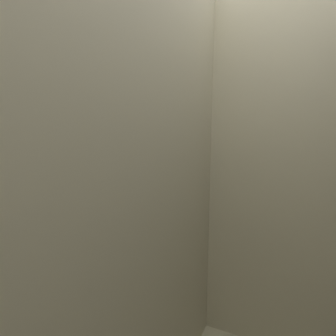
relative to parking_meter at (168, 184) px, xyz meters
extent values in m
cube|color=#ADAAA3|center=(0.16, 0.98, -1.17)|extent=(24.00, 2.80, 0.15)
cube|color=beige|center=(0.16, 3.13, 2.03)|extent=(24.00, 0.30, 6.55)
cylinder|color=#2D2D30|center=(0.00, 0.00, -0.58)|extent=(0.06, 0.06, 1.04)
cube|color=black|center=(0.00, 0.00, 0.10)|extent=(0.19, 0.15, 0.32)
cube|color=gray|center=(0.00, -0.08, 0.13)|extent=(0.10, 0.01, 0.11)
cylinder|color=black|center=(0.00, 0.00, 0.31)|extent=(0.19, 0.12, 0.19)
cylinder|color=black|center=(-0.87, -0.79, -0.92)|extent=(0.66, 0.26, 0.65)
camera|label=1|loc=(0.80, -2.04, 0.49)|focal=28.00mm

